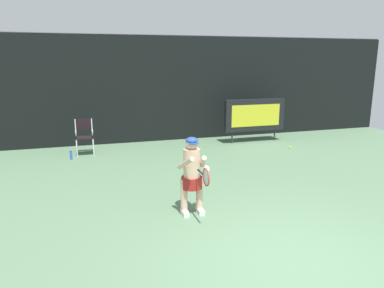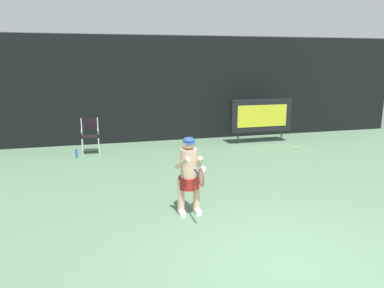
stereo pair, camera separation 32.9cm
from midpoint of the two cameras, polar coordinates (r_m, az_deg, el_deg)
The scene contains 8 objects.
ground at distance 5.51m, azimuth 15.34°, elevation -18.47°, with size 18.00×22.00×0.03m.
backdrop_screen at distance 12.91m, azimuth -5.21°, elevation 8.50°, with size 18.00×0.12×3.66m.
scoreboard at distance 12.83m, azimuth 9.04°, elevation 4.48°, with size 2.20×0.21×1.50m.
umpire_chair at distance 11.54m, azimuth -17.29°, elevation 1.43°, with size 0.52×0.44×1.08m.
water_bottle at distance 11.16m, azimuth -19.21°, elevation -1.71°, with size 0.07×0.07×0.27m.
tennis_player at distance 6.71m, azimuth -1.41°, elevation -4.55°, with size 0.53×0.61×1.47m.
tennis_racket at distance 6.09m, azimuth 0.60°, elevation -5.16°, with size 0.03×0.60×0.31m.
tennis_ball_loose at distance 12.29m, azimuth 14.35°, elevation -0.49°, with size 0.07×0.07×0.07m.
Camera 1 is at (-2.80, -4.05, 2.83)m, focal length 34.09 mm.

